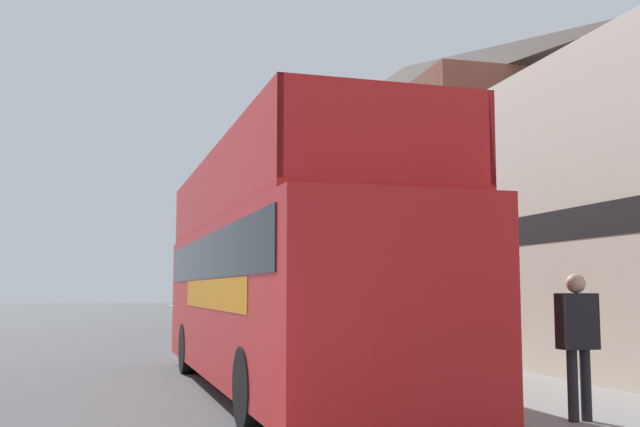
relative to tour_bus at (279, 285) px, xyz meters
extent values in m
plane|color=#4C4C4F|center=(-3.35, 13.54, -1.75)|extent=(144.00, 144.00, 0.00)
cube|color=gray|center=(3.24, 10.54, -1.68)|extent=(3.25, 108.00, 0.14)
cube|color=black|center=(4.92, -2.73, 1.05)|extent=(0.12, 11.80, 0.55)
cube|color=brown|center=(7.87, 14.44, 1.90)|extent=(6.00, 20.68, 7.31)
pyramid|color=#473D38|center=(7.87, 14.44, 7.09)|extent=(6.00, 20.68, 3.07)
cube|color=red|center=(0.00, -0.13, -0.26)|extent=(2.89, 10.75, 2.43)
cube|color=orange|center=(0.03, -0.66, -0.14)|extent=(2.73, 5.96, 0.45)
cube|color=black|center=(0.00, -0.13, 0.45)|extent=(2.89, 9.90, 0.70)
cube|color=red|center=(0.00, -0.13, 1.00)|extent=(2.86, 9.90, 0.10)
cube|color=red|center=(-1.20, -0.17, 1.59)|extent=(0.45, 9.81, 1.09)
cube|color=red|center=(1.21, -0.08, 1.59)|extent=(0.45, 9.81, 1.09)
cube|color=red|center=(0.19, -4.99, 1.59)|extent=(2.48, 0.17, 1.09)
cube|color=red|center=(-0.16, 4.03, 1.59)|extent=(2.54, 1.59, 1.09)
cylinder|color=black|center=(-1.24, 3.13, -1.26)|extent=(0.32, 1.00, 0.99)
cylinder|color=black|center=(0.99, 3.22, -1.26)|extent=(0.32, 1.00, 0.99)
cylinder|color=black|center=(-0.99, -3.26, -1.26)|extent=(0.32, 1.00, 0.99)
cylinder|color=black|center=(1.24, -3.17, -1.26)|extent=(0.32, 1.00, 0.99)
cube|color=silver|center=(0.48, 8.21, -1.19)|extent=(1.91, 4.16, 0.76)
cube|color=black|center=(0.48, 8.09, -0.51)|extent=(1.63, 2.02, 0.58)
cylinder|color=black|center=(-0.38, 9.46, -1.41)|extent=(0.22, 0.69, 0.68)
cylinder|color=black|center=(1.26, 9.51, -1.41)|extent=(0.22, 0.69, 0.68)
cylinder|color=black|center=(-0.30, 6.91, -1.41)|extent=(0.22, 0.69, 0.68)
cylinder|color=black|center=(1.34, 6.97, -1.41)|extent=(0.22, 0.69, 0.68)
cylinder|color=#232328|center=(2.64, -4.45, -1.19)|extent=(0.13, 0.13, 0.84)
cylinder|color=#232328|center=(2.81, -4.45, -1.19)|extent=(0.13, 0.13, 0.84)
cube|color=black|center=(2.73, -4.45, -0.45)|extent=(0.45, 0.25, 0.66)
sphere|color=tan|center=(2.73, -4.45, 0.00)|extent=(0.23, 0.23, 0.23)
cylinder|color=black|center=(2.12, -3.00, 0.24)|extent=(0.13, 0.13, 3.70)
cylinder|color=silver|center=(2.12, -3.00, 2.31)|extent=(0.32, 0.32, 0.45)
cone|color=black|center=(2.12, -3.00, 2.65)|extent=(0.35, 0.35, 0.22)
cylinder|color=black|center=(1.98, 5.51, 0.37)|extent=(0.13, 0.13, 3.96)
cylinder|color=silver|center=(1.98, 5.51, 2.57)|extent=(0.32, 0.32, 0.45)
cone|color=black|center=(1.98, 5.51, 2.91)|extent=(0.35, 0.35, 0.22)
camera|label=1|loc=(-2.48, -12.38, -0.07)|focal=42.00mm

